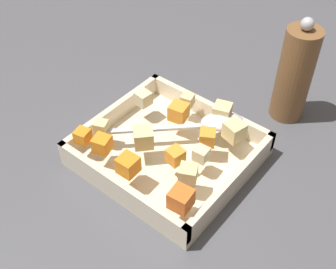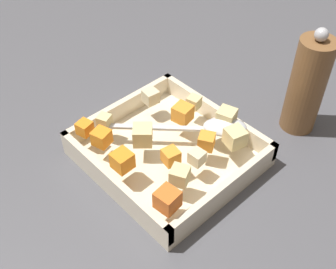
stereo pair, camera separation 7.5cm
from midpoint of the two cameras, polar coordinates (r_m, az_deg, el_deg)
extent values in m
plane|color=#4C4C51|center=(0.81, 2.94, -2.63)|extent=(4.00, 4.00, 0.00)
cube|color=beige|center=(0.79, 2.72, -2.98)|extent=(0.29, 0.27, 0.01)
cube|color=beige|center=(0.72, -4.46, -6.62)|extent=(0.29, 0.01, 0.04)
cube|color=beige|center=(0.84, 8.89, 2.57)|extent=(0.29, 0.01, 0.04)
cube|color=beige|center=(0.85, -3.81, 3.23)|extent=(0.01, 0.27, 0.04)
cube|color=beige|center=(0.72, 10.63, -7.41)|extent=(0.01, 0.27, 0.04)
cube|color=orange|center=(0.74, 8.04, -1.04)|extent=(0.04, 0.04, 0.03)
cube|color=orange|center=(0.79, 4.70, 2.73)|extent=(0.04, 0.04, 0.03)
cube|color=orange|center=(0.71, 3.41, -3.06)|extent=(0.03, 0.03, 0.03)
cube|color=orange|center=(0.77, -8.30, 0.75)|extent=(0.03, 0.03, 0.02)
cube|color=orange|center=(0.70, -3.06, -3.63)|extent=(0.03, 0.03, 0.03)
cube|color=orange|center=(0.74, -6.00, -0.53)|extent=(0.03, 0.03, 0.03)
cube|color=orange|center=(0.65, 3.27, -8.81)|extent=(0.04, 0.04, 0.03)
cube|color=#E0CC89|center=(0.82, 6.12, 4.18)|extent=(0.03, 0.03, 0.02)
cube|color=#E0CC89|center=(0.75, 11.74, -0.49)|extent=(0.04, 0.04, 0.03)
cube|color=beige|center=(0.82, 0.29, 4.97)|extent=(0.03, 0.03, 0.03)
cube|color=#E0CC89|center=(0.79, 10.50, 2.16)|extent=(0.04, 0.04, 0.03)
cube|color=#E0CC89|center=(0.74, -0.50, -0.21)|extent=(0.05, 0.05, 0.03)
cube|color=beige|center=(0.72, 6.89, -3.17)|extent=(0.03, 0.03, 0.02)
cube|color=#E0CC89|center=(0.78, -5.74, 1.71)|extent=(0.03, 0.03, 0.02)
cube|color=#E0CC89|center=(0.68, 4.74, -5.61)|extent=(0.04, 0.04, 0.03)
ellipsoid|color=silver|center=(0.78, 10.33, 0.89)|extent=(0.09, 0.09, 0.02)
cube|color=silver|center=(0.77, 0.72, 0.81)|extent=(0.14, 0.13, 0.01)
cylinder|color=brown|center=(0.85, 20.42, 5.92)|extent=(0.07, 0.07, 0.19)
sphere|color=#B7B7BC|center=(0.79, 22.37, 12.09)|extent=(0.02, 0.02, 0.02)
camera|label=1|loc=(0.04, -87.13, 2.78)|focal=45.86mm
camera|label=2|loc=(0.04, 92.87, -2.78)|focal=45.86mm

